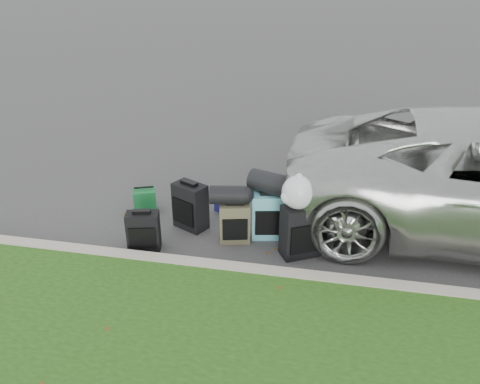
% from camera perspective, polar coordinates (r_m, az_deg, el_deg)
% --- Properties ---
extents(ground, '(120.00, 120.00, 0.00)m').
position_cam_1_polar(ground, '(6.62, 0.51, -5.11)').
color(ground, '#383535').
rests_on(ground, ground).
extents(curb, '(120.00, 0.18, 0.15)m').
position_cam_1_polar(curb, '(5.76, -1.37, -9.48)').
color(curb, '#9E937F').
rests_on(curb, ground).
extents(suitcase_small_black, '(0.46, 0.33, 0.53)m').
position_cam_1_polar(suitcase_small_black, '(6.29, -11.68, -4.69)').
color(suitcase_small_black, black).
rests_on(suitcase_small_black, ground).
extents(suitcase_large_black_left, '(0.54, 0.46, 0.67)m').
position_cam_1_polar(suitcase_large_black_left, '(6.67, -6.06, -1.72)').
color(suitcase_large_black_left, black).
rests_on(suitcase_large_black_left, ground).
extents(suitcase_olive, '(0.45, 0.34, 0.56)m').
position_cam_1_polar(suitcase_olive, '(6.33, -0.64, -3.74)').
color(suitcase_olive, '#403C29').
rests_on(suitcase_olive, ground).
extents(suitcase_teal, '(0.50, 0.36, 0.65)m').
position_cam_1_polar(suitcase_teal, '(6.42, 3.49, -2.89)').
color(suitcase_teal, teal).
rests_on(suitcase_teal, ground).
extents(suitcase_large_black_right, '(0.55, 0.47, 0.70)m').
position_cam_1_polar(suitcase_large_black_right, '(6.04, 7.34, -4.74)').
color(suitcase_large_black_right, black).
rests_on(suitcase_large_black_right, ground).
extents(tote_green, '(0.40, 0.36, 0.37)m').
position_cam_1_polar(tote_green, '(7.25, -11.51, -1.06)').
color(tote_green, '#17682E').
rests_on(tote_green, ground).
extents(tote_navy, '(0.31, 0.28, 0.28)m').
position_cam_1_polar(tote_navy, '(7.17, -1.89, -1.28)').
color(tote_navy, navy).
rests_on(tote_navy, ground).
extents(duffel_left, '(0.50, 0.33, 0.25)m').
position_cam_1_polar(duffel_left, '(6.16, -1.53, -0.36)').
color(duffel_left, black).
rests_on(duffel_left, suitcase_olive).
extents(duffel_right, '(0.61, 0.47, 0.30)m').
position_cam_1_polar(duffel_right, '(6.24, 3.60, 1.10)').
color(duffel_right, black).
rests_on(duffel_right, suitcase_teal).
extents(trash_bag, '(0.41, 0.41, 0.41)m').
position_cam_1_polar(trash_bag, '(5.77, 7.10, -0.03)').
color(trash_bag, silver).
rests_on(trash_bag, suitcase_large_black_right).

